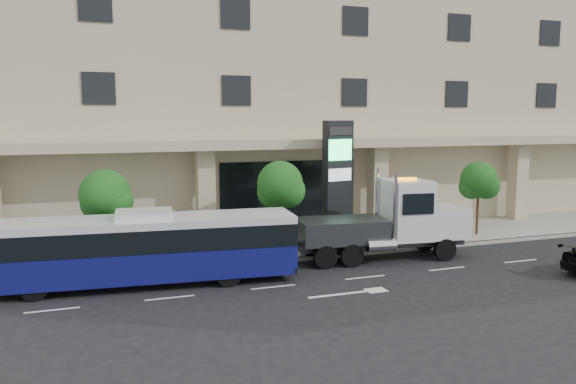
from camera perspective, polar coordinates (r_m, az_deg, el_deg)
name	(u,v)px	position (r m, az deg, el deg)	size (l,w,h in m)	color
ground	(349,268)	(25.02, 6.25, -7.71)	(120.00, 120.00, 0.00)	black
sidewalk	(308,243)	(29.45, 2.03, -5.17)	(120.00, 6.00, 0.15)	gray
curb	(331,256)	(26.76, 4.39, -6.51)	(120.00, 0.30, 0.15)	gray
convention_center	(252,66)	(38.75, -3.67, 12.62)	(60.00, 17.60, 20.00)	#BCB08D
tree_left	(106,198)	(25.56, -18.01, -0.59)	(2.27, 2.20, 4.22)	#422B19
tree_mid	(281,187)	(26.92, -0.76, 0.50)	(2.28, 2.20, 4.38)	#422B19
tree_right	(479,182)	(32.48, 18.85, 0.92)	(2.10, 2.00, 4.04)	#422B19
city_bus	(145,247)	(22.84, -14.32, -5.46)	(11.98, 3.52, 2.99)	black
tow_truck	(390,223)	(26.61, 10.32, -3.08)	(9.19, 3.02, 4.16)	#2D3033
signage_pylon	(338,181)	(28.74, 5.06, 1.08)	(1.64, 0.86, 6.28)	black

